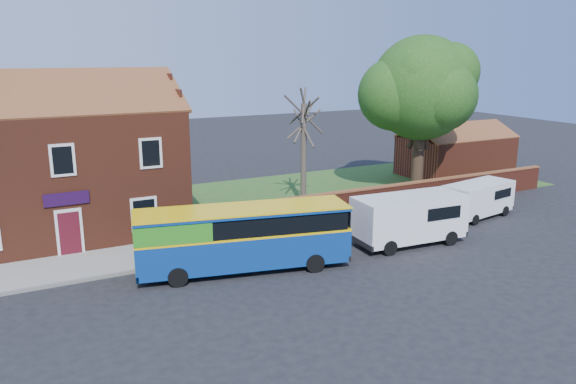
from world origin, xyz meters
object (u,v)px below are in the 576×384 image
van_near (409,217)px  van_far (478,198)px  bus (236,236)px  large_tree (421,91)px

van_near → van_far: size_ratio=1.18×
bus → van_far: 15.67m
van_far → large_tree: large_tree is taller
bus → van_far: bus is taller
van_far → bus: bearing=174.5°
bus → van_near: (9.01, -0.59, -0.23)m
van_near → van_far: bearing=19.6°
van_near → large_tree: (7.23, 8.17, 5.48)m
large_tree → van_near: bearing=-131.5°
van_far → large_tree: bearing=74.0°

